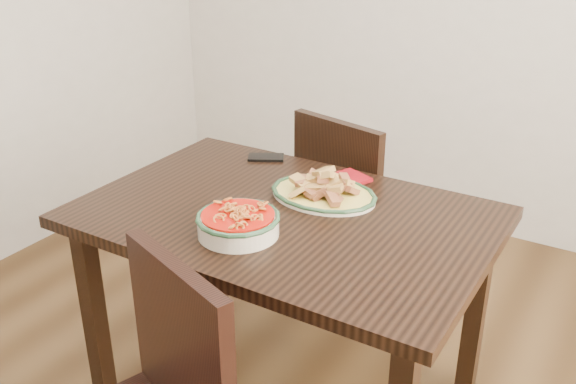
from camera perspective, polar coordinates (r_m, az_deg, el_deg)
The scene contains 6 objects.
dining_table at distance 2.07m, azimuth -0.29°, elevation -4.02°, with size 1.28×0.85×0.75m.
chair_far at distance 2.65m, azimuth 5.72°, elevation -1.23°, with size 0.51×0.51×0.89m.
fish_plate at distance 2.10m, azimuth 3.19°, elevation 0.63°, with size 0.36×0.28×0.11m.
noodle_bowl at distance 1.87m, azimuth -4.46°, elevation -2.58°, with size 0.25×0.25×0.08m.
smartphone at distance 2.44m, azimuth -1.98°, elevation 3.10°, with size 0.13×0.07×0.01m, color black.
napkin at distance 2.26m, azimuth 5.57°, elevation 1.27°, with size 0.12×0.10×0.01m, color maroon.
Camera 1 is at (0.93, -1.46, 1.65)m, focal length 40.00 mm.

